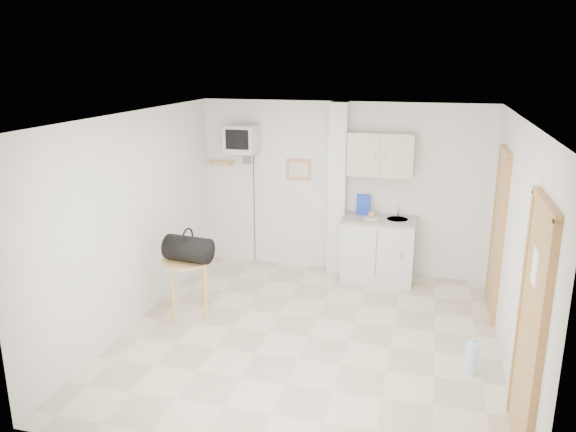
% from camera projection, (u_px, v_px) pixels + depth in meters
% --- Properties ---
extents(ground, '(4.50, 4.50, 0.00)m').
position_uv_depth(ground, '(308.00, 337.00, 6.42)').
color(ground, beige).
rests_on(ground, ground).
extents(room_envelope, '(4.24, 4.54, 2.55)m').
position_uv_depth(room_envelope, '(333.00, 207.00, 6.03)').
color(room_envelope, white).
rests_on(room_envelope, ground).
extents(kitchenette, '(1.03, 0.58, 2.10)m').
position_uv_depth(kitchenette, '(379.00, 225.00, 7.93)').
color(kitchenette, silver).
rests_on(kitchenette, ground).
extents(crt_television, '(0.44, 0.45, 2.15)m').
position_uv_depth(crt_television, '(242.00, 140.00, 8.13)').
color(crt_television, slate).
rests_on(crt_television, ground).
extents(round_table, '(0.62, 0.62, 0.71)m').
position_uv_depth(round_table, '(188.00, 267.00, 6.86)').
color(round_table, tan).
rests_on(round_table, ground).
extents(duffel_bag, '(0.60, 0.38, 0.42)m').
position_uv_depth(duffel_bag, '(188.00, 249.00, 6.73)').
color(duffel_bag, black).
rests_on(duffel_bag, round_table).
extents(water_bottle, '(0.13, 0.13, 0.40)m').
position_uv_depth(water_bottle, '(472.00, 358.00, 5.62)').
color(water_bottle, '#B2CFF0').
rests_on(water_bottle, ground).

